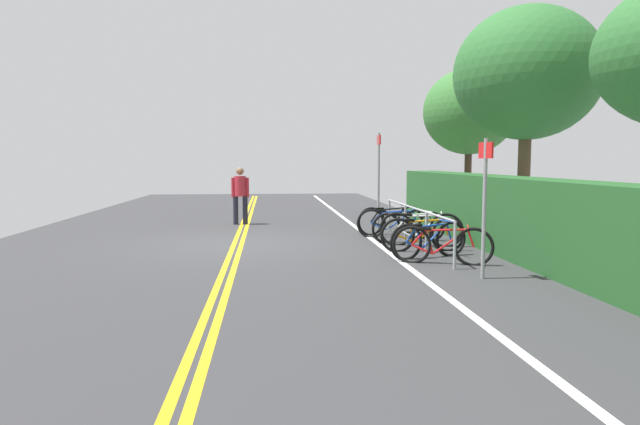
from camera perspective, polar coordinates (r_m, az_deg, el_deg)
ground_plane at (r=12.26m, az=-8.31°, el=-3.27°), size 36.15×10.96×0.05m
centre_line_yellow_inner at (r=12.26m, az=-8.68°, el=-3.15°), size 32.54×0.10×0.00m
centre_line_yellow_outer at (r=12.25m, az=-7.93°, el=-3.15°), size 32.54×0.10×0.00m
bike_lane_stripe_white at (r=12.46m, az=5.61°, el=-2.98°), size 32.54×0.12×0.00m
bike_rack at (r=11.90m, az=9.60°, el=-0.45°), size 5.09×0.05×0.81m
bicycle_0 at (r=13.86m, az=7.13°, el=-0.76°), size 0.65×1.72×0.72m
bicycle_1 at (r=13.27m, az=7.50°, el=-1.06°), size 0.46×1.75×0.71m
bicycle_2 at (r=12.57m, az=9.01°, el=-1.45°), size 0.49×1.75×0.70m
bicycle_3 at (r=12.00m, az=10.17°, el=-1.68°), size 0.62×1.69×0.75m
bicycle_4 at (r=11.29m, az=10.36°, el=-2.21°), size 0.46×1.71×0.71m
bicycle_5 at (r=10.60m, az=10.95°, el=-2.74°), size 0.64×1.60×0.70m
bicycle_6 at (r=9.98m, az=12.25°, el=-3.25°), size 0.67×1.66×0.70m
pedestrian at (r=15.89m, az=-8.08°, el=2.08°), size 0.32×0.49×1.60m
sign_post_near at (r=14.82m, az=5.95°, el=4.11°), size 0.36×0.06×2.50m
sign_post_far at (r=8.81m, az=16.32°, el=1.78°), size 0.36×0.09×2.12m
hedge_backdrop at (r=11.04m, az=19.89°, el=-0.50°), size 14.04×0.90×1.47m
tree_near_left at (r=17.67m, az=14.87°, el=9.81°), size 2.74×2.74×4.52m
tree_mid at (r=13.88m, az=20.22°, el=12.99°), size 3.28×3.28×5.23m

